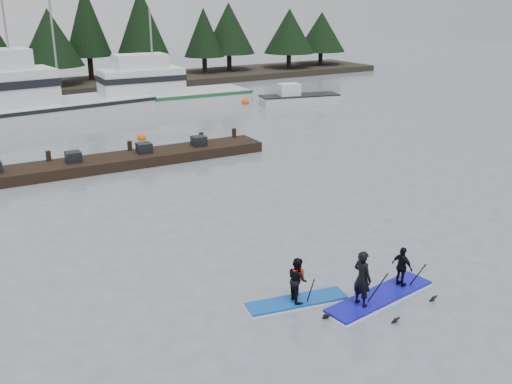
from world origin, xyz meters
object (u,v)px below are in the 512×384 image
fishing_boat_large (22,113)px  paddleboard_solo (297,287)px  floating_dock (116,162)px  paddleboard_duo (380,283)px  fishing_boat_medium (158,100)px

fishing_boat_large → paddleboard_solo: (2.04, -28.76, -0.20)m
floating_dock → paddleboard_solo: 15.57m
fishing_boat_large → floating_dock: (2.03, -13.19, -0.44)m
fishing_boat_large → paddleboard_solo: size_ratio=5.74×
fishing_boat_large → floating_dock: fishing_boat_large is taller
paddleboard_duo → fishing_boat_medium: bearing=72.1°
floating_dock → paddleboard_solo: (0.02, -15.57, 0.24)m
fishing_boat_medium → floating_dock: bearing=-116.5°
floating_dock → paddleboard_duo: bearing=-80.8°
fishing_boat_large → paddleboard_solo: fishing_boat_large is taller
paddleboard_duo → fishing_boat_large: bearing=90.7°
floating_dock → fishing_boat_medium: bearing=62.7°
fishing_boat_medium → fishing_boat_large: bearing=-172.4°
fishing_boat_large → fishing_boat_medium: (9.93, 0.81, -0.14)m
paddleboard_solo → fishing_boat_medium: bearing=86.3°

